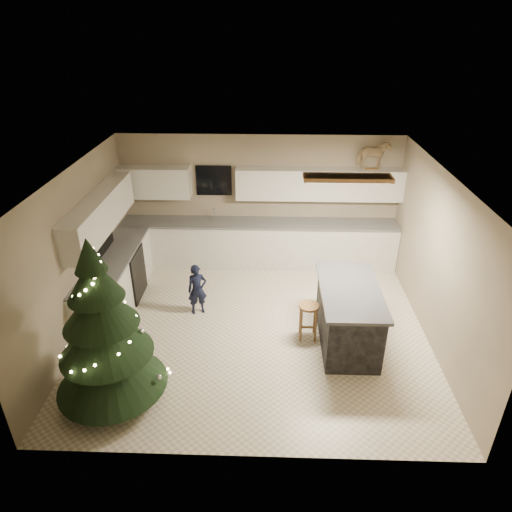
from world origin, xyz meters
The scene contains 8 objects.
ground_plane centered at (0.00, 0.00, 0.00)m, with size 5.50×5.50×0.00m, color beige.
room_shell centered at (0.02, 0.00, 1.75)m, with size 5.52×5.02×2.61m.
cabinetry centered at (-0.91, 1.65, 0.76)m, with size 5.50×3.20×2.00m.
island centered at (1.44, -0.29, 0.48)m, with size 0.90×1.70×0.95m.
bar_stool centered at (0.84, -0.22, 0.46)m, with size 0.32×0.32×0.61m.
christmas_tree centered at (-1.84, -1.60, 0.98)m, with size 1.49×1.44×2.37m.
toddler centered at (-1.00, 0.42, 0.45)m, with size 0.33×0.22×0.91m, color black.
rocking_horse centered at (2.12, 2.33, 2.27)m, with size 0.64×0.37×0.53m.
Camera 1 is at (0.21, -6.12, 4.56)m, focal length 32.00 mm.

